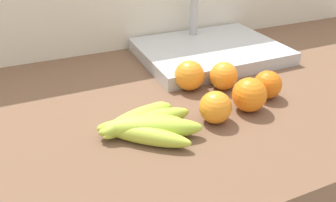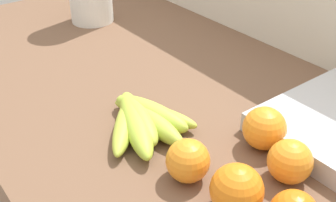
{
  "view_description": "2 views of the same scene",
  "coord_description": "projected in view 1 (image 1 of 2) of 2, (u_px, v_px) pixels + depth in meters",
  "views": [
    {
      "loc": [
        -0.28,
        -0.61,
        1.28
      ],
      "look_at": [
        -0.04,
        -0.07,
        0.94
      ],
      "focal_mm": 35.34,
      "sensor_mm": 36.0,
      "label": 1
    },
    {
      "loc": [
        0.4,
        -0.43,
        1.34
      ],
      "look_at": [
        -0.08,
        -0.07,
        0.96
      ],
      "focal_mm": 44.65,
      "sensor_mm": 36.0,
      "label": 2
    }
  ],
  "objects": [
    {
      "name": "wall_back",
      "position": [
        129.0,
        111.0,
        1.2
      ],
      "size": [
        2.23,
        0.06,
        1.3
      ],
      "primitive_type": "cube",
      "color": "silver",
      "rests_on": "ground"
    },
    {
      "name": "banana_bunch",
      "position": [
        144.0,
        125.0,
        0.64
      ],
      "size": [
        0.2,
        0.18,
        0.04
      ],
      "color": "#B1C43F",
      "rests_on": "counter"
    },
    {
      "name": "orange_center",
      "position": [
        224.0,
        76.0,
        0.8
      ],
      "size": [
        0.07,
        0.07,
        0.07
      ],
      "primitive_type": "sphere",
      "color": "orange",
      "rests_on": "counter"
    },
    {
      "name": "orange_back_right",
      "position": [
        249.0,
        95.0,
        0.71
      ],
      "size": [
        0.07,
        0.07,
        0.07
      ],
      "primitive_type": "sphere",
      "color": "orange",
      "rests_on": "counter"
    },
    {
      "name": "orange_back_left",
      "position": [
        189.0,
        75.0,
        0.8
      ],
      "size": [
        0.07,
        0.07,
        0.07
      ],
      "primitive_type": "sphere",
      "color": "orange",
      "rests_on": "counter"
    },
    {
      "name": "orange_far_right",
      "position": [
        215.0,
        107.0,
        0.67
      ],
      "size": [
        0.07,
        0.07,
        0.07
      ],
      "primitive_type": "sphere",
      "color": "orange",
      "rests_on": "counter"
    },
    {
      "name": "orange_front",
      "position": [
        267.0,
        85.0,
        0.76
      ],
      "size": [
        0.07,
        0.07,
        0.07
      ],
      "primitive_type": "sphere",
      "color": "orange",
      "rests_on": "counter"
    },
    {
      "name": "sink_basin",
      "position": [
        209.0,
        50.0,
        0.98
      ],
      "size": [
        0.41,
        0.31,
        0.2
      ],
      "color": "#B7BABF",
      "rests_on": "counter"
    }
  ]
}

